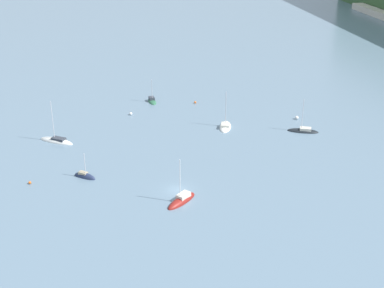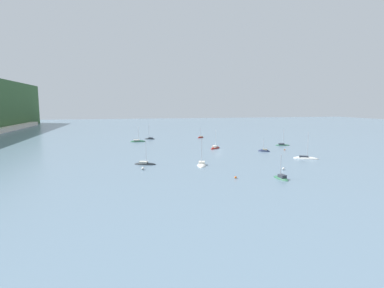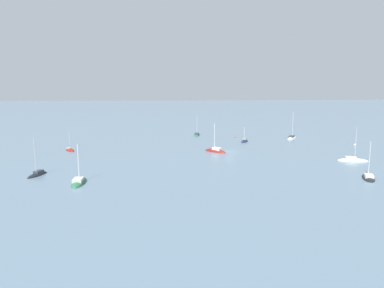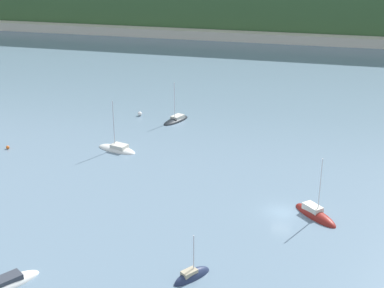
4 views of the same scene
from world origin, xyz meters
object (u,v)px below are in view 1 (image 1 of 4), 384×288
(sailboat_0, at_px, (182,201))
(mooring_buoy_3, at_px, (297,118))
(sailboat_2, at_px, (225,127))
(sailboat_4, at_px, (57,141))
(mooring_buoy_0, at_px, (131,114))
(sailboat_1, at_px, (85,177))
(sailboat_6, at_px, (152,101))
(mooring_buoy_2, at_px, (30,183))
(mooring_buoy_1, at_px, (195,102))
(sailboat_9, at_px, (303,131))

(sailboat_0, relative_size, mooring_buoy_3, 10.55)
(sailboat_2, height_order, sailboat_4, sailboat_4)
(sailboat_2, xyz_separation_m, mooring_buoy_0, (-11.92, -21.99, 0.27))
(sailboat_1, relative_size, mooring_buoy_3, 6.89)
(mooring_buoy_0, bearing_deg, sailboat_2, 61.54)
(sailboat_2, bearing_deg, mooring_buoy_3, -66.47)
(sailboat_4, distance_m, sailboat_6, 34.03)
(sailboat_0, xyz_separation_m, mooring_buoy_2, (-11.01, -27.53, 0.16))
(mooring_buoy_1, distance_m, mooring_buoy_2, 56.67)
(sailboat_0, distance_m, sailboat_6, 55.83)
(mooring_buoy_3, bearing_deg, sailboat_9, -8.28)
(mooring_buoy_0, xyz_separation_m, mooring_buoy_3, (9.30, 40.73, 0.07))
(sailboat_0, distance_m, mooring_buoy_2, 29.65)
(sailboat_4, bearing_deg, mooring_buoy_0, -106.47)
(mooring_buoy_1, xyz_separation_m, mooring_buoy_3, (15.94, 23.09, 0.14))
(sailboat_4, bearing_deg, sailboat_0, 160.55)
(mooring_buoy_0, bearing_deg, sailboat_4, -49.25)
(sailboat_9, height_order, mooring_buoy_1, sailboat_9)
(sailboat_9, bearing_deg, sailboat_2, 3.63)
(sailboat_1, bearing_deg, sailboat_6, 104.84)
(sailboat_1, bearing_deg, sailboat_4, 145.64)
(sailboat_0, distance_m, mooring_buoy_1, 53.86)
(sailboat_4, bearing_deg, sailboat_9, -149.71)
(sailboat_9, height_order, mooring_buoy_0, sailboat_9)
(sailboat_1, height_order, sailboat_2, sailboat_2)
(sailboat_4, bearing_deg, mooring_buoy_1, -115.54)
(sailboat_6, height_order, mooring_buoy_2, sailboat_6)
(sailboat_9, xyz_separation_m, mooring_buoy_3, (-8.10, 1.18, 0.34))
(sailboat_0, bearing_deg, mooring_buoy_3, -178.09)
(sailboat_6, relative_size, sailboat_9, 0.81)
(sailboat_1, height_order, mooring_buoy_2, sailboat_1)
(sailboat_4, height_order, mooring_buoy_0, sailboat_4)
(sailboat_6, relative_size, mooring_buoy_0, 9.31)
(sailboat_0, height_order, sailboat_2, sailboat_2)
(sailboat_1, distance_m, mooring_buoy_1, 49.29)
(sailboat_4, xyz_separation_m, mooring_buoy_3, (-5.62, 58.04, 0.36))
(mooring_buoy_1, bearing_deg, sailboat_2, 13.21)
(sailboat_9, relative_size, mooring_buoy_0, 11.43)
(sailboat_4, xyz_separation_m, sailboat_6, (-24.62, 23.50, 0.06))
(mooring_buoy_0, bearing_deg, mooring_buoy_2, -30.48)
(mooring_buoy_0, height_order, mooring_buoy_2, mooring_buoy_0)
(sailboat_1, distance_m, sailboat_6, 46.62)
(sailboat_0, bearing_deg, mooring_buoy_0, -127.02)
(sailboat_2, relative_size, sailboat_6, 1.36)
(mooring_buoy_2, bearing_deg, sailboat_4, 170.56)
(sailboat_9, relative_size, mooring_buoy_2, 15.67)
(sailboat_0, bearing_deg, sailboat_6, -134.80)
(mooring_buoy_0, distance_m, mooring_buoy_1, 18.85)
(sailboat_9, bearing_deg, mooring_buoy_2, 37.36)
(sailboat_0, height_order, sailboat_9, sailboat_0)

